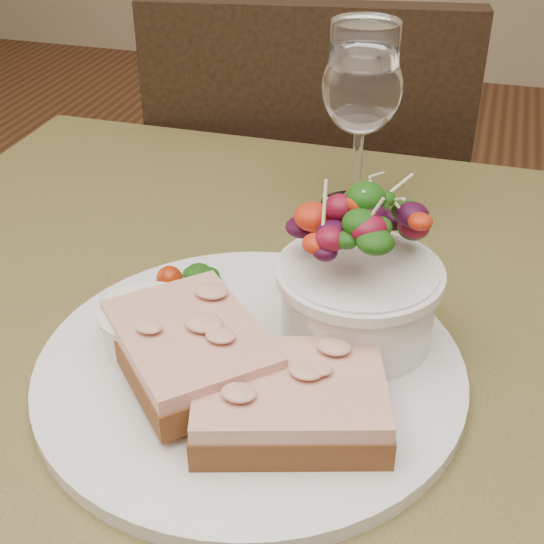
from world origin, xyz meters
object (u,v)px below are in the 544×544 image
(cafe_table, at_px, (259,447))
(sandwich_front, at_px, (290,400))
(wine_glass, at_px, (362,92))
(ramekin, at_px, (149,326))
(chair_far, at_px, (308,328))
(dinner_plate, at_px, (250,369))
(salad_bowl, at_px, (360,269))
(sandwich_back, at_px, (190,348))

(cafe_table, distance_m, sandwich_front, 0.16)
(wine_glass, bearing_deg, ramekin, -109.37)
(chair_far, relative_size, wine_glass, 5.14)
(chair_far, xyz_separation_m, dinner_plate, (0.11, -0.66, 0.46))
(dinner_plate, relative_size, wine_glass, 1.78)
(salad_bowl, bearing_deg, chair_far, 106.19)
(chair_far, xyz_separation_m, wine_glass, (0.13, -0.38, 0.58))
(dinner_plate, distance_m, wine_glass, 0.30)
(sandwich_front, bearing_deg, salad_bowl, 59.85)
(dinner_plate, bearing_deg, cafe_table, 95.85)
(dinner_plate, height_order, wine_glass, wine_glass)
(sandwich_front, bearing_deg, chair_far, 85.33)
(salad_bowl, bearing_deg, cafe_table, -159.00)
(cafe_table, relative_size, dinner_plate, 2.57)
(ramekin, bearing_deg, dinner_plate, 3.00)
(cafe_table, xyz_separation_m, ramekin, (-0.07, -0.03, 0.13))
(sandwich_front, relative_size, salad_bowl, 1.16)
(chair_far, relative_size, sandwich_front, 6.13)
(cafe_table, distance_m, wine_glass, 0.34)
(sandwich_front, height_order, sandwich_back, sandwich_back)
(sandwich_back, bearing_deg, ramekin, -160.66)
(cafe_table, bearing_deg, chair_far, 99.53)
(salad_bowl, bearing_deg, dinner_plate, -140.95)
(salad_bowl, height_order, wine_glass, wine_glass)
(chair_far, distance_m, wine_glass, 0.71)
(cafe_table, xyz_separation_m, dinner_plate, (0.00, -0.03, 0.11))
(cafe_table, distance_m, chair_far, 0.73)
(chair_far, bearing_deg, ramekin, 83.40)
(cafe_table, xyz_separation_m, sandwich_front, (0.05, -0.08, 0.13))
(sandwich_back, height_order, wine_glass, wine_glass)
(cafe_table, distance_m, ramekin, 0.16)
(cafe_table, relative_size, salad_bowl, 6.30)
(ramekin, bearing_deg, salad_bowl, 22.16)
(wine_glass, bearing_deg, salad_bowl, -78.88)
(sandwich_front, relative_size, ramekin, 2.20)
(sandwich_back, distance_m, ramekin, 0.05)
(dinner_plate, distance_m, sandwich_front, 0.07)
(chair_far, xyz_separation_m, sandwich_back, (0.07, -0.68, 0.49))
(dinner_plate, xyz_separation_m, ramekin, (-0.08, -0.00, 0.03))
(sandwich_front, bearing_deg, cafe_table, 104.32)
(salad_bowl, relative_size, wine_glass, 0.73)
(sandwich_front, distance_m, sandwich_back, 0.08)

